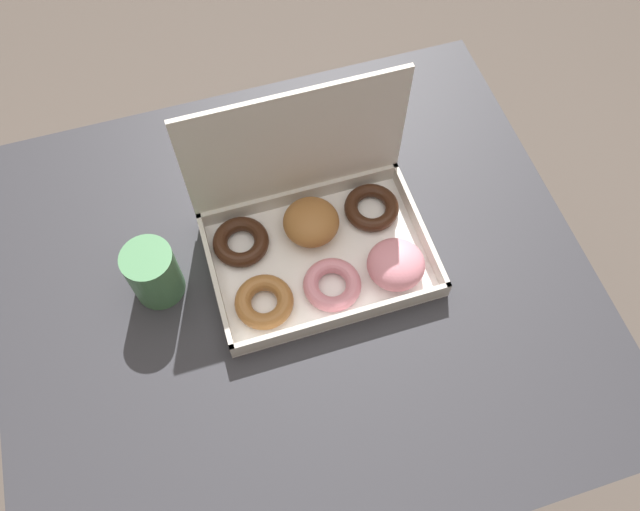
# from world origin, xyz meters

# --- Properties ---
(ground_plane) EXTENTS (8.00, 8.00, 0.00)m
(ground_plane) POSITION_xyz_m (0.00, 0.00, 0.00)
(ground_plane) COLOR #564C44
(dining_table) EXTENTS (0.95, 0.86, 0.73)m
(dining_table) POSITION_xyz_m (0.00, 0.00, 0.62)
(dining_table) COLOR #2D2D33
(dining_table) RESTS_ON ground_plane
(donut_box) EXTENTS (0.36, 0.25, 0.27)m
(donut_box) POSITION_xyz_m (0.06, 0.05, 0.78)
(donut_box) COLOR white
(donut_box) RESTS_ON dining_table
(coffee_mug) EXTENTS (0.08, 0.08, 0.11)m
(coffee_mug) POSITION_xyz_m (-0.21, 0.06, 0.79)
(coffee_mug) COLOR #4C8456
(coffee_mug) RESTS_ON dining_table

